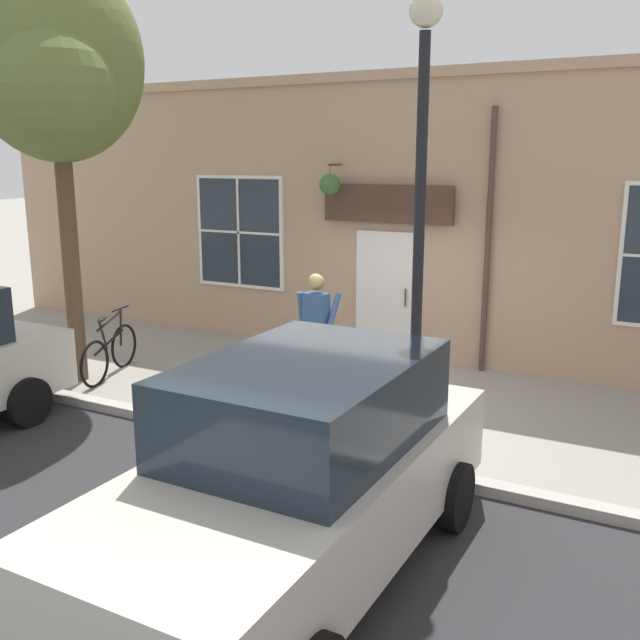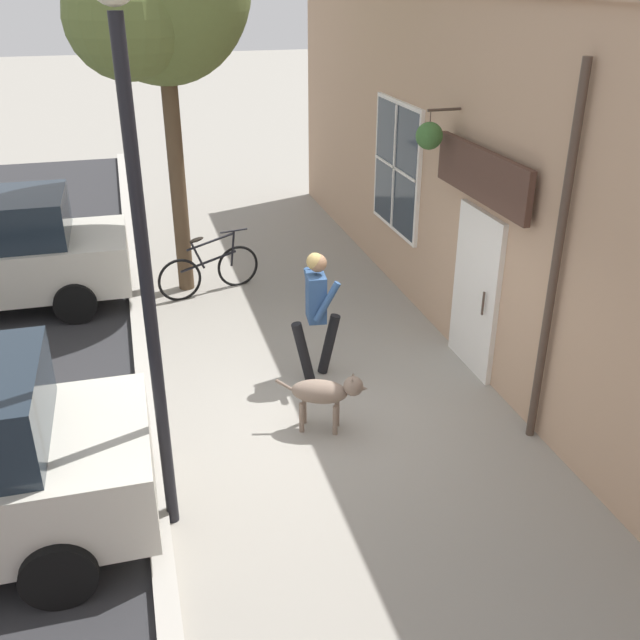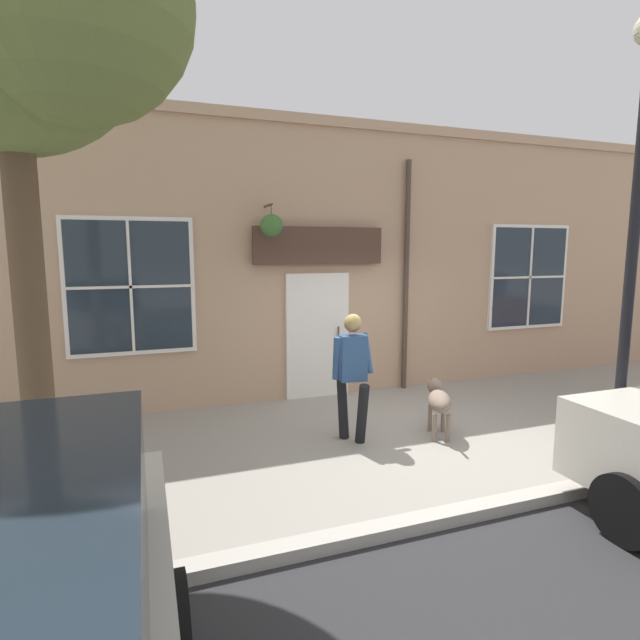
{
  "view_description": "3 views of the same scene",
  "coord_description": "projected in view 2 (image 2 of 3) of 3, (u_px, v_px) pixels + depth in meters",
  "views": [
    {
      "loc": [
        8.56,
        3.95,
        3.28
      ],
      "look_at": [
        -0.95,
        -1.1,
        0.81
      ],
      "focal_mm": 40.0,
      "sensor_mm": 36.0,
      "label": 1
    },
    {
      "loc": [
        1.92,
        6.93,
        4.64
      ],
      "look_at": [
        -0.07,
        -0.3,
        1.01
      ],
      "focal_mm": 40.0,
      "sensor_mm": 36.0,
      "label": 2
    },
    {
      "loc": [
        5.61,
        -3.29,
        2.5
      ],
      "look_at": [
        -0.92,
        -0.9,
        1.5
      ],
      "focal_mm": 28.0,
      "sensor_mm": 36.0,
      "label": 3
    }
  ],
  "objects": [
    {
      "name": "ground_plane",
      "position": [
        321.0,
        407.0,
        8.49
      ],
      "size": [
        90.0,
        90.0,
        0.0
      ],
      "primitive_type": "plane",
      "color": "gray"
    },
    {
      "name": "storefront_facade",
      "position": [
        520.0,
        205.0,
        8.05
      ],
      "size": [
        0.95,
        18.0,
        4.61
      ],
      "color": "tan",
      "rests_on": "ground_plane"
    },
    {
      "name": "pedestrian_walking",
      "position": [
        316.0,
        304.0,
        8.73
      ],
      "size": [
        0.68,
        0.59,
        1.69
      ],
      "color": "black",
      "rests_on": "ground_plane"
    },
    {
      "name": "dog_on_leash",
      "position": [
        325.0,
        392.0,
        7.88
      ],
      "size": [
        0.97,
        0.52,
        0.73
      ],
      "color": "#7F6B5B",
      "rests_on": "ground_plane"
    },
    {
      "name": "leaning_bicycle",
      "position": [
        210.0,
        270.0,
        11.44
      ],
      "size": [
        1.68,
        0.53,
        1.0
      ],
      "color": "black",
      "rests_on": "ground_plane"
    },
    {
      "name": "street_lamp",
      "position": [
        137.0,
        198.0,
        5.39
      ],
      "size": [
        0.32,
        0.32,
        4.77
      ],
      "color": "black",
      "rests_on": "ground_plane"
    }
  ]
}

